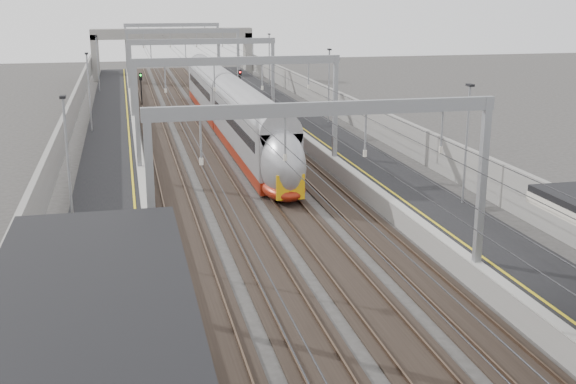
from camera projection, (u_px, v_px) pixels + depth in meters
name	position (u px, v px, depth m)	size (l,w,h in m)	color
platform_left	(113.00, 165.00, 47.40)	(4.00, 120.00, 1.00)	black
platform_right	(345.00, 153.00, 50.83)	(4.00, 120.00, 1.00)	black
tracks	(233.00, 165.00, 49.23)	(11.40, 140.00, 0.20)	black
overhead_line	(218.00, 66.00, 53.85)	(13.00, 140.00, 6.60)	gray
overbridge	(173.00, 40.00, 99.59)	(22.00, 2.20, 6.90)	gray
wall_left	(61.00, 151.00, 46.42)	(0.30, 120.00, 3.20)	gray
wall_right	(389.00, 136.00, 51.23)	(0.30, 120.00, 3.20)	gray
train	(232.00, 113.00, 58.79)	(2.51, 45.69, 3.97)	maroon
signal_green	(141.00, 83.00, 75.24)	(0.32, 0.32, 3.48)	black
signal_red_near	(236.00, 93.00, 67.37)	(0.32, 0.32, 3.48)	black
signal_red_far	(240.00, 80.00, 78.28)	(0.32, 0.32, 3.48)	black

